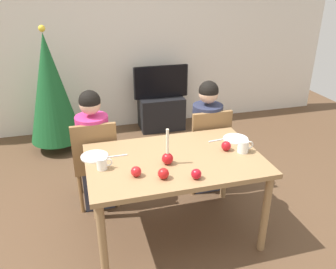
% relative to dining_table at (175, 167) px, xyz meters
% --- Properties ---
extents(ground_plane, '(7.68, 7.68, 0.00)m').
position_rel_dining_table_xyz_m(ground_plane, '(0.00, 0.00, -0.67)').
color(ground_plane, brown).
extents(back_wall, '(6.40, 0.10, 2.60)m').
position_rel_dining_table_xyz_m(back_wall, '(0.00, 2.60, 0.63)').
color(back_wall, silver).
rests_on(back_wall, ground).
extents(dining_table, '(1.40, 0.90, 0.75)m').
position_rel_dining_table_xyz_m(dining_table, '(0.00, 0.00, 0.00)').
color(dining_table, '#99754C').
rests_on(dining_table, ground).
extents(chair_left, '(0.40, 0.40, 0.90)m').
position_rel_dining_table_xyz_m(chair_left, '(-0.60, 0.61, -0.15)').
color(chair_left, olive).
rests_on(chair_left, ground).
extents(chair_right, '(0.40, 0.40, 0.90)m').
position_rel_dining_table_xyz_m(chair_right, '(0.53, 0.61, -0.15)').
color(chair_right, olive).
rests_on(chair_right, ground).
extents(person_left_child, '(0.30, 0.30, 1.17)m').
position_rel_dining_table_xyz_m(person_left_child, '(-0.60, 0.64, -0.10)').
color(person_left_child, '#33384C').
rests_on(person_left_child, ground).
extents(person_right_child, '(0.30, 0.30, 1.17)m').
position_rel_dining_table_xyz_m(person_right_child, '(0.53, 0.64, -0.10)').
color(person_right_child, '#33384C').
rests_on(person_right_child, ground).
extents(tv_stand, '(0.64, 0.40, 0.48)m').
position_rel_dining_table_xyz_m(tv_stand, '(0.48, 2.30, -0.43)').
color(tv_stand, black).
rests_on(tv_stand, ground).
extents(tv, '(0.79, 0.05, 0.46)m').
position_rel_dining_table_xyz_m(tv, '(0.48, 2.30, 0.04)').
color(tv, black).
rests_on(tv, tv_stand).
extents(christmas_tree, '(0.65, 0.65, 1.57)m').
position_rel_dining_table_xyz_m(christmas_tree, '(-1.00, 2.01, 0.15)').
color(christmas_tree, brown).
rests_on(christmas_tree, ground).
extents(candle_centerpiece, '(0.09, 0.09, 0.29)m').
position_rel_dining_table_xyz_m(candle_centerpiece, '(-0.08, -0.07, 0.15)').
color(candle_centerpiece, red).
rests_on(candle_centerpiece, dining_table).
extents(plate_left, '(0.22, 0.22, 0.01)m').
position_rel_dining_table_xyz_m(plate_left, '(-0.62, 0.19, 0.09)').
color(plate_left, white).
rests_on(plate_left, dining_table).
extents(plate_right, '(0.22, 0.22, 0.01)m').
position_rel_dining_table_xyz_m(plate_right, '(0.62, 0.19, 0.09)').
color(plate_right, silver).
rests_on(plate_right, dining_table).
extents(mug_left, '(0.12, 0.08, 0.09)m').
position_rel_dining_table_xyz_m(mug_left, '(-0.57, -0.02, 0.13)').
color(mug_left, white).
rests_on(mug_left, dining_table).
extents(mug_right, '(0.14, 0.09, 0.10)m').
position_rel_dining_table_xyz_m(mug_right, '(0.58, -0.05, 0.14)').
color(mug_right, white).
rests_on(mug_right, dining_table).
extents(fork_left, '(0.18, 0.02, 0.01)m').
position_rel_dining_table_xyz_m(fork_left, '(-0.45, 0.15, 0.09)').
color(fork_left, silver).
rests_on(fork_left, dining_table).
extents(fork_right, '(0.18, 0.03, 0.01)m').
position_rel_dining_table_xyz_m(fork_right, '(0.46, 0.21, 0.09)').
color(fork_right, silver).
rests_on(fork_right, dining_table).
extents(apple_near_candle, '(0.08, 0.08, 0.08)m').
position_rel_dining_table_xyz_m(apple_near_candle, '(0.06, -0.33, 0.12)').
color(apple_near_candle, red).
rests_on(apple_near_candle, dining_table).
extents(apple_by_left_plate, '(0.08, 0.08, 0.08)m').
position_rel_dining_table_xyz_m(apple_by_left_plate, '(-0.16, -0.27, 0.12)').
color(apple_by_left_plate, red).
rests_on(apple_by_left_plate, dining_table).
extents(apple_by_right_mug, '(0.08, 0.08, 0.08)m').
position_rel_dining_table_xyz_m(apple_by_right_mug, '(0.45, 0.02, 0.12)').
color(apple_by_right_mug, '#AD131B').
rests_on(apple_by_right_mug, dining_table).
extents(apple_far_edge, '(0.08, 0.08, 0.08)m').
position_rel_dining_table_xyz_m(apple_far_edge, '(-0.35, -0.19, 0.12)').
color(apple_far_edge, red).
rests_on(apple_far_edge, dining_table).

